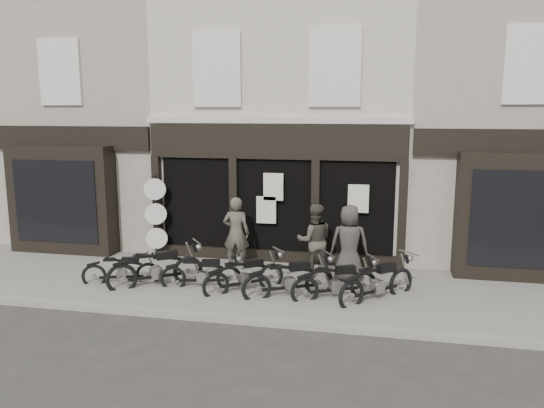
% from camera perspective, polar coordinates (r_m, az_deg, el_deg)
% --- Properties ---
extents(ground_plane, '(90.00, 90.00, 0.00)m').
position_cam_1_polar(ground_plane, '(12.35, -2.53, -10.38)').
color(ground_plane, '#2D2B28').
rests_on(ground_plane, ground).
extents(pavement, '(30.00, 4.20, 0.12)m').
position_cam_1_polar(pavement, '(13.15, -1.55, -8.80)').
color(pavement, '#68645C').
rests_on(pavement, ground_plane).
extents(kerb, '(30.00, 0.25, 0.13)m').
position_cam_1_polar(kerb, '(11.20, -4.16, -12.24)').
color(kerb, gray).
rests_on(kerb, ground_plane).
extents(central_building, '(7.30, 6.22, 8.34)m').
position_cam_1_polar(central_building, '(17.40, 2.28, 9.30)').
color(central_building, '#BEB3A3').
rests_on(central_building, ground).
extents(neighbour_left, '(5.60, 6.73, 8.34)m').
position_cam_1_polar(neighbour_left, '(19.44, -16.77, 8.85)').
color(neighbour_left, gray).
rests_on(neighbour_left, ground).
extents(neighbour_right, '(5.60, 6.73, 8.34)m').
position_cam_1_polar(neighbour_right, '(17.45, 23.51, 8.36)').
color(neighbour_right, gray).
rests_on(neighbour_right, ground).
extents(motorcycle_0, '(1.84, 0.86, 0.91)m').
position_cam_1_polar(motorcycle_0, '(13.65, -15.81, -7.14)').
color(motorcycle_0, black).
rests_on(motorcycle_0, ground).
extents(motorcycle_1, '(2.05, 1.60, 1.13)m').
position_cam_1_polar(motorcycle_1, '(13.26, -12.29, -7.12)').
color(motorcycle_1, black).
rests_on(motorcycle_1, ground).
extents(motorcycle_2, '(1.96, 0.72, 0.95)m').
position_cam_1_polar(motorcycle_2, '(12.96, -7.51, -7.70)').
color(motorcycle_2, black).
rests_on(motorcycle_2, ground).
extents(motorcycle_3, '(1.75, 1.54, 1.01)m').
position_cam_1_polar(motorcycle_3, '(12.63, -2.92, -7.99)').
color(motorcycle_3, black).
rests_on(motorcycle_3, ground).
extents(motorcycle_4, '(2.02, 1.30, 1.06)m').
position_cam_1_polar(motorcycle_4, '(12.26, 1.90, -8.44)').
color(motorcycle_4, black).
rests_on(motorcycle_4, ground).
extents(motorcycle_5, '(1.93, 1.23, 1.01)m').
position_cam_1_polar(motorcycle_5, '(12.23, 6.87, -8.66)').
color(motorcycle_5, black).
rests_on(motorcycle_5, ground).
extents(motorcycle_6, '(1.75, 1.76, 1.07)m').
position_cam_1_polar(motorcycle_6, '(12.28, 11.33, -8.59)').
color(motorcycle_6, black).
rests_on(motorcycle_6, ground).
extents(man_left, '(0.73, 0.50, 1.94)m').
position_cam_1_polar(man_left, '(14.13, -3.87, -3.13)').
color(man_left, '#454138').
rests_on(man_left, pavement).
extents(man_centre, '(1.06, 0.91, 1.88)m').
position_cam_1_polar(man_centre, '(13.46, 4.60, -3.94)').
color(man_centre, '#3D3931').
rests_on(man_centre, pavement).
extents(man_right, '(0.99, 0.69, 1.92)m').
position_cam_1_polar(man_right, '(13.22, 8.32, -4.20)').
color(man_right, '#37312E').
rests_on(man_right, pavement).
extents(advert_sign_post, '(0.59, 0.39, 2.51)m').
position_cam_1_polar(advert_sign_post, '(15.39, -12.32, -1.76)').
color(advert_sign_post, black).
rests_on(advert_sign_post, ground).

